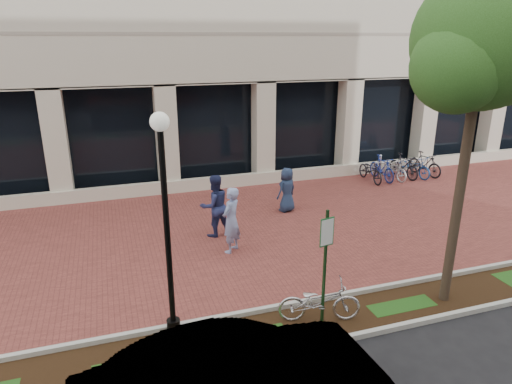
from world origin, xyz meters
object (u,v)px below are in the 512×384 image
object	(u,v)px
street_tree	(482,50)
pedestrian_left	(231,220)
parking_sign	(326,254)
locked_bicycle	(319,302)
pedestrian_right	(287,190)
bollard	(380,165)
bike_rack_cluster	(398,167)
lamppost	(166,217)
pedestrian_mid	(215,206)

from	to	relation	value
street_tree	pedestrian_left	world-z (taller)	street_tree
parking_sign	locked_bicycle	xyz separation A→B (m)	(-0.05, 0.07, -1.18)
pedestrian_right	bollard	distance (m)	6.10
pedestrian_right	bike_rack_cluster	world-z (taller)	pedestrian_right
lamppost	street_tree	distance (m)	7.05
pedestrian_left	pedestrian_mid	world-z (taller)	pedestrian_mid
locked_bicycle	bollard	xyz separation A→B (m)	(7.29, 9.04, 0.04)
pedestrian_left	bollard	world-z (taller)	pedestrian_left
bollard	street_tree	bearing A→B (deg)	-113.85
parking_sign	pedestrian_right	xyz separation A→B (m)	(1.75, 6.47, -0.85)
street_tree	pedestrian_mid	xyz separation A→B (m)	(-4.33, 5.27, -4.67)
locked_bicycle	pedestrian_right	xyz separation A→B (m)	(1.80, 6.39, 0.32)
street_tree	bike_rack_cluster	size ratio (longest dim) A/B	2.04
pedestrian_mid	bollard	size ratio (longest dim) A/B	1.93
locked_bicycle	pedestrian_right	distance (m)	6.65
pedestrian_left	lamppost	bearing A→B (deg)	12.22
pedestrian_left	bollard	bearing A→B (deg)	167.66
parking_sign	locked_bicycle	size ratio (longest dim) A/B	1.45
bike_rack_cluster	locked_bicycle	bearing A→B (deg)	-137.23
bike_rack_cluster	bollard	bearing A→B (deg)	136.91
pedestrian_mid	pedestrian_right	size ratio (longest dim) A/B	1.23
pedestrian_right	bike_rack_cluster	size ratio (longest dim) A/B	0.45
parking_sign	pedestrian_left	xyz separation A→B (m)	(-0.96, 3.96, -0.68)
lamppost	locked_bicycle	xyz separation A→B (m)	(3.08, -0.57, -2.14)
parking_sign	bollard	bearing A→B (deg)	40.28
bike_rack_cluster	street_tree	bearing A→B (deg)	-122.75
lamppost	bollard	world-z (taller)	lamppost
street_tree	pedestrian_left	bearing A→B (deg)	135.98
parking_sign	street_tree	world-z (taller)	street_tree
pedestrian_right	bollard	size ratio (longest dim) A/B	1.57
locked_bicycle	pedestrian_left	world-z (taller)	pedestrian_left
lamppost	pedestrian_mid	size ratio (longest dim) A/B	2.36
parking_sign	pedestrian_left	bearing A→B (deg)	92.36
lamppost	pedestrian_mid	world-z (taller)	lamppost
bollard	bike_rack_cluster	world-z (taller)	bike_rack_cluster
pedestrian_mid	bollard	world-z (taller)	pedestrian_mid
parking_sign	bollard	world-z (taller)	parking_sign
pedestrian_right	parking_sign	bearing A→B (deg)	51.64
pedestrian_left	locked_bicycle	bearing A→B (deg)	58.65
parking_sign	pedestrian_left	distance (m)	4.13
pedestrian_left	bollard	distance (m)	9.70
bollard	lamppost	bearing A→B (deg)	-140.76
lamppost	pedestrian_left	bearing A→B (deg)	56.75
lamppost	locked_bicycle	size ratio (longest dim) A/B	2.58
bollard	bike_rack_cluster	xyz separation A→B (m)	(0.60, -0.48, -0.01)
locked_bicycle	pedestrian_mid	bearing A→B (deg)	27.90
street_tree	locked_bicycle	world-z (taller)	street_tree
bike_rack_cluster	pedestrian_right	bearing A→B (deg)	-164.96
pedestrian_mid	pedestrian_right	world-z (taller)	pedestrian_mid
lamppost	bike_rack_cluster	world-z (taller)	lamppost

